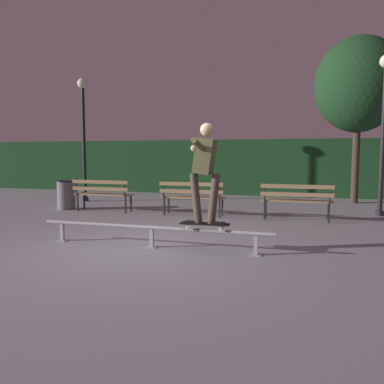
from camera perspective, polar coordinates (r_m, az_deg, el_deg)
name	(u,v)px	position (r m, az deg, el deg)	size (l,w,h in m)	color
ground_plane	(148,250)	(6.38, -6.44, -8.31)	(90.00, 90.00, 0.00)	gray
hedge_backdrop	(243,167)	(15.12, 7.45, 3.63)	(24.00, 1.20, 2.05)	#193D1E
grind_rail	(152,231)	(6.47, -5.89, -5.61)	(4.00, 0.18, 0.36)	#9E9EA3
skateboard	(205,224)	(6.16, 1.86, -4.71)	(0.79, 0.22, 0.09)	black
skateboarder	(205,164)	(6.06, 1.91, 4.04)	(0.62, 1.41, 1.56)	black
park_bench_leftmost	(102,192)	(10.58, -12.91, 0.06)	(1.60, 0.42, 0.88)	black
park_bench_left_center	(192,194)	(9.60, 0.04, -0.35)	(1.60, 0.42, 0.88)	black
park_bench_right_center	(297,198)	(9.20, 14.97, -0.80)	(1.60, 0.42, 0.88)	black
tree_far_right	(359,85)	(13.31, 23.08, 14.11)	(2.61, 2.61, 5.05)	#3D2D23
lamp_post_left	(83,124)	(13.12, -15.51, 9.54)	(0.32, 0.32, 3.90)	black
lamp_post_right	(384,114)	(10.75, 26.16, 10.10)	(0.32, 0.32, 3.90)	black
trash_can	(66,194)	(11.38, -17.84, -0.32)	(0.52, 0.52, 0.80)	slate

